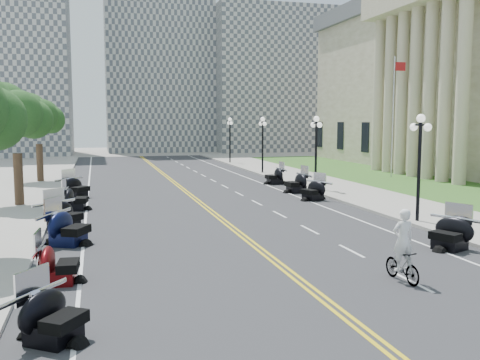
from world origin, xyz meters
TOP-DOWN VIEW (x-y plane):
  - ground at (0.00, 0.00)m, footprint 160.00×160.00m
  - road at (0.00, 10.00)m, footprint 16.00×90.00m
  - centerline_yellow_a at (-0.12, 10.00)m, footprint 0.12×90.00m
  - centerline_yellow_b at (0.12, 10.00)m, footprint 0.12×90.00m
  - edge_line_north at (6.40, 10.00)m, footprint 0.12×90.00m
  - edge_line_south at (-6.40, 10.00)m, footprint 0.12×90.00m
  - lane_dash_5 at (3.20, -4.00)m, footprint 0.12×2.00m
  - lane_dash_6 at (3.20, 0.00)m, footprint 0.12×2.00m
  - lane_dash_7 at (3.20, 4.00)m, footprint 0.12×2.00m
  - lane_dash_8 at (3.20, 8.00)m, footprint 0.12×2.00m
  - lane_dash_9 at (3.20, 12.00)m, footprint 0.12×2.00m
  - lane_dash_10 at (3.20, 16.00)m, footprint 0.12×2.00m
  - lane_dash_11 at (3.20, 20.00)m, footprint 0.12×2.00m
  - lane_dash_12 at (3.20, 24.00)m, footprint 0.12×2.00m
  - lane_dash_13 at (3.20, 28.00)m, footprint 0.12×2.00m
  - lane_dash_14 at (3.20, 32.00)m, footprint 0.12×2.00m
  - lane_dash_15 at (3.20, 36.00)m, footprint 0.12×2.00m
  - lane_dash_16 at (3.20, 40.00)m, footprint 0.12×2.00m
  - lane_dash_17 at (3.20, 44.00)m, footprint 0.12×2.00m
  - lane_dash_18 at (3.20, 48.00)m, footprint 0.12×2.00m
  - lane_dash_19 at (3.20, 52.00)m, footprint 0.12×2.00m
  - sidewalk_north at (10.50, 10.00)m, footprint 5.00×90.00m
  - lawn at (17.50, 18.00)m, footprint 9.00×60.00m
  - distant_block_a at (-18.00, 62.00)m, footprint 18.00×14.00m
  - distant_block_b at (4.00, 68.00)m, footprint 16.00×12.00m
  - distant_block_c at (22.00, 65.00)m, footprint 20.00×14.00m
  - street_lamp_2 at (8.60, 4.00)m, footprint 0.50×1.20m
  - street_lamp_3 at (8.60, 16.00)m, footprint 0.50×1.20m
  - street_lamp_4 at (8.60, 28.00)m, footprint 0.50×1.20m
  - street_lamp_5 at (8.60, 40.00)m, footprint 0.50×1.20m
  - flagpole at (18.00, 22.00)m, footprint 1.10×0.20m
  - tree_3 at (-10.00, 14.00)m, footprint 4.80×4.80m
  - tree_4 at (-10.00, 26.00)m, footprint 4.80×4.80m
  - motorcycle_n_5 at (6.86, -0.73)m, footprint 2.59×2.59m
  - motorcycle_n_8 at (6.76, 12.10)m, footprint 2.43×2.43m
  - motorcycle_n_9 at (7.05, 15.59)m, footprint 2.20×2.20m
  - motorcycle_n_10 at (7.19, 20.48)m, footprint 1.99×1.99m
  - motorcycle_s_4 at (-6.82, -5.73)m, footprint 2.58×2.58m
  - motorcycle_s_5 at (-7.01, -1.32)m, footprint 1.99×1.99m
  - motorcycle_s_6 at (-6.94, 3.76)m, footprint 2.88×2.88m
  - motorcycle_s_7 at (-7.27, 6.88)m, footprint 2.92×2.92m
  - motorcycle_s_8 at (-6.97, 12.09)m, footprint 2.21×2.21m
  - motorcycle_s_9 at (-7.08, 16.82)m, footprint 2.92×2.92m
  - bicycle at (2.92, -3.82)m, footprint 0.58×1.67m
  - cyclist_rider at (2.92, -3.82)m, footprint 0.68×0.45m

SIDE VIEW (x-z plane):
  - ground at x=0.00m, z-range 0.00..0.00m
  - road at x=0.00m, z-range 0.00..0.01m
  - centerline_yellow_a at x=-0.12m, z-range 0.01..0.01m
  - centerline_yellow_b at x=0.12m, z-range 0.01..0.01m
  - edge_line_north at x=6.40m, z-range 0.01..0.01m
  - edge_line_south at x=-6.40m, z-range 0.01..0.01m
  - lane_dash_5 at x=3.20m, z-range 0.01..0.01m
  - lane_dash_6 at x=3.20m, z-range 0.01..0.01m
  - lane_dash_7 at x=3.20m, z-range 0.01..0.01m
  - lane_dash_8 at x=3.20m, z-range 0.01..0.01m
  - lane_dash_9 at x=3.20m, z-range 0.01..0.01m
  - lane_dash_10 at x=3.20m, z-range 0.01..0.01m
  - lane_dash_11 at x=3.20m, z-range 0.01..0.01m
  - lane_dash_12 at x=3.20m, z-range 0.01..0.01m
  - lane_dash_13 at x=3.20m, z-range 0.01..0.01m
  - lane_dash_14 at x=3.20m, z-range 0.01..0.01m
  - lane_dash_15 at x=3.20m, z-range 0.01..0.01m
  - lane_dash_16 at x=3.20m, z-range 0.01..0.01m
  - lane_dash_17 at x=3.20m, z-range 0.01..0.01m
  - lane_dash_18 at x=3.20m, z-range 0.01..0.01m
  - lane_dash_19 at x=3.20m, z-range 0.01..0.01m
  - lawn at x=17.50m, z-range 0.00..0.10m
  - sidewalk_north at x=10.50m, z-range 0.00..0.15m
  - bicycle at x=2.92m, z-range 0.00..0.99m
  - motorcycle_s_4 at x=-6.82m, z-range 0.00..1.30m
  - motorcycle_s_5 at x=-7.01m, z-range 0.00..1.30m
  - motorcycle_n_8 at x=6.76m, z-range 0.00..1.34m
  - motorcycle_s_8 at x=-6.97m, z-range 0.00..1.38m
  - motorcycle_n_5 at x=6.86m, z-range 0.00..1.38m
  - motorcycle_n_10 at x=7.19m, z-range 0.00..1.38m
  - motorcycle_s_7 at x=-7.27m, z-range 0.00..1.45m
  - motorcycle_s_9 at x=-7.08m, z-range 0.00..1.45m
  - motorcycle_n_9 at x=7.05m, z-range 0.00..1.46m
  - motorcycle_s_6 at x=-6.94m, z-range 0.00..1.50m
  - cyclist_rider at x=2.92m, z-range 0.99..2.85m
  - street_lamp_2 at x=8.60m, z-range 0.15..5.05m
  - street_lamp_3 at x=8.60m, z-range 0.15..5.05m
  - street_lamp_4 at x=8.60m, z-range 0.15..5.05m
  - street_lamp_5 at x=8.60m, z-range 0.15..5.05m
  - tree_3 at x=-10.00m, z-range 0.15..9.35m
  - tree_4 at x=-10.00m, z-range 0.15..9.35m
  - flagpole at x=18.00m, z-range 0.00..10.00m
  - distant_block_c at x=22.00m, z-range 0.00..22.00m
  - distant_block_a at x=-18.00m, z-range 0.00..26.00m
  - distant_block_b at x=4.00m, z-range 0.00..30.00m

